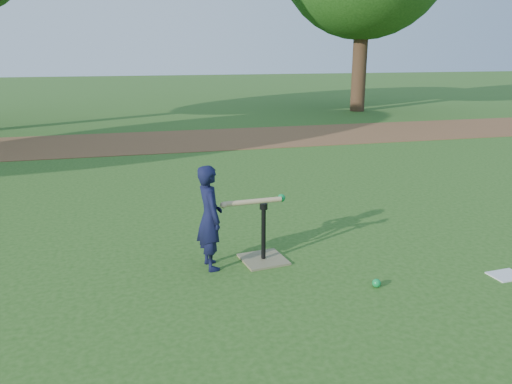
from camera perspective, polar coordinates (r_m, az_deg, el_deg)
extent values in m
plane|color=#285116|center=(5.06, 3.96, -8.45)|extent=(80.00, 80.00, 0.00)
cube|color=brown|center=(12.14, -7.40, 5.92)|extent=(24.00, 3.00, 0.01)
imported|color=black|center=(4.86, -5.31, -2.92)|extent=(0.29, 0.41, 1.04)
sphere|color=#0C8A39|center=(4.75, 13.61, -10.08)|extent=(0.08, 0.08, 0.08)
cube|color=silver|center=(5.41, 26.68, -8.51)|extent=(0.32, 0.25, 0.01)
cube|color=olive|center=(5.18, 0.85, -7.71)|extent=(0.48, 0.48, 0.02)
cylinder|color=black|center=(5.07, 0.86, -4.71)|extent=(0.05, 0.05, 0.55)
cylinder|color=black|center=(4.97, 0.88, -1.64)|extent=(0.08, 0.08, 0.06)
cylinder|color=tan|center=(4.91, -0.41, -1.12)|extent=(0.60, 0.09, 0.05)
sphere|color=tan|center=(4.81, -3.76, -1.52)|extent=(0.06, 0.06, 0.06)
sphere|color=#0C8A39|center=(5.04, 2.92, -0.68)|extent=(0.08, 0.08, 0.08)
cylinder|color=#382316|center=(18.22, 11.75, 14.42)|extent=(0.50, 0.50, 3.42)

